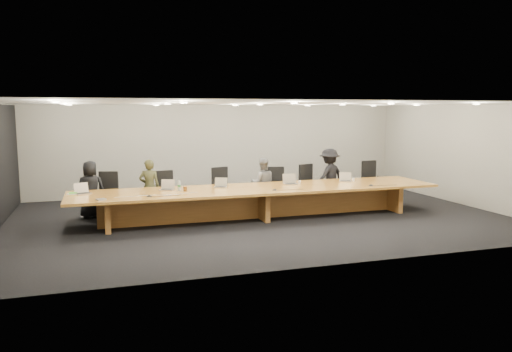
% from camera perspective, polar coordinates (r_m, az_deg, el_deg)
% --- Properties ---
extents(ground, '(12.00, 12.00, 0.00)m').
position_cam_1_polar(ground, '(12.34, 0.42, -4.78)').
color(ground, black).
rests_on(ground, ground).
extents(back_wall, '(12.00, 0.02, 2.80)m').
position_cam_1_polar(back_wall, '(15.95, -4.04, 3.07)').
color(back_wall, beige).
rests_on(back_wall, ground).
extents(conference_table, '(9.00, 1.80, 0.75)m').
position_cam_1_polar(conference_table, '(12.24, 0.43, -2.40)').
color(conference_table, '#9C6322').
rests_on(conference_table, ground).
extents(chair_far_left, '(0.74, 0.74, 1.14)m').
position_cam_1_polar(chair_far_left, '(12.84, -16.76, -2.03)').
color(chair_far_left, black).
rests_on(chair_far_left, ground).
extents(chair_left, '(0.68, 0.68, 1.11)m').
position_cam_1_polar(chair_left, '(12.97, -10.04, -1.80)').
color(chair_left, black).
rests_on(chair_left, ground).
extents(chair_mid_left, '(0.72, 0.72, 1.14)m').
position_cam_1_polar(chair_mid_left, '(13.35, -3.68, -1.38)').
color(chair_mid_left, black).
rests_on(chair_mid_left, ground).
extents(chair_mid_right, '(0.66, 0.66, 1.10)m').
position_cam_1_polar(chair_mid_right, '(13.69, 2.41, -1.22)').
color(chair_mid_right, black).
rests_on(chair_mid_right, ground).
extents(chair_right, '(0.74, 0.74, 1.15)m').
position_cam_1_polar(chair_right, '(14.06, 6.32, -0.93)').
color(chair_right, black).
rests_on(chair_right, ground).
extents(chair_far_right, '(0.68, 0.68, 1.19)m').
position_cam_1_polar(chair_far_right, '(14.98, 13.29, -0.50)').
color(chair_far_right, black).
rests_on(chair_far_right, ground).
extents(person_a, '(0.75, 0.54, 1.41)m').
position_cam_1_polar(person_a, '(12.88, -18.37, -1.45)').
color(person_a, black).
rests_on(person_a, ground).
extents(person_b, '(0.57, 0.43, 1.41)m').
position_cam_1_polar(person_b, '(12.85, -12.09, -1.25)').
color(person_b, '#32331C').
rests_on(person_b, ground).
extents(person_c, '(0.76, 0.64, 1.37)m').
position_cam_1_polar(person_c, '(13.43, 0.76, -0.82)').
color(person_c, slate).
rests_on(person_c, ground).
extents(person_d, '(1.15, 0.91, 1.56)m').
position_cam_1_polar(person_d, '(14.25, 8.39, -0.02)').
color(person_d, black).
rests_on(person_d, ground).
extents(laptop_a, '(0.39, 0.34, 0.26)m').
position_cam_1_polar(laptop_a, '(11.92, -19.16, -1.35)').
color(laptop_a, '#BDA790').
rests_on(laptop_a, conference_table).
extents(laptop_b, '(0.39, 0.35, 0.25)m').
position_cam_1_polar(laptop_b, '(12.00, -10.18, -0.99)').
color(laptop_b, '#C9B399').
rests_on(laptop_b, conference_table).
extents(laptop_c, '(0.37, 0.33, 0.24)m').
position_cam_1_polar(laptop_c, '(12.23, -4.09, -0.76)').
color(laptop_c, tan).
rests_on(laptop_c, conference_table).
extents(laptop_d, '(0.37, 0.28, 0.27)m').
position_cam_1_polar(laptop_d, '(12.76, 3.98, -0.35)').
color(laptop_d, tan).
rests_on(laptop_d, conference_table).
extents(laptop_e, '(0.38, 0.33, 0.25)m').
position_cam_1_polar(laptop_e, '(13.46, 10.20, -0.10)').
color(laptop_e, tan).
rests_on(laptop_e, conference_table).
extents(water_bottle, '(0.09, 0.09, 0.23)m').
position_cam_1_polar(water_bottle, '(11.88, -8.78, -1.12)').
color(water_bottle, '#A9B9B3').
rests_on(water_bottle, conference_table).
extents(amber_mug, '(0.09, 0.09, 0.11)m').
position_cam_1_polar(amber_mug, '(11.79, -8.10, -1.45)').
color(amber_mug, brown).
rests_on(amber_mug, conference_table).
extents(paper_cup_near, '(0.07, 0.07, 0.08)m').
position_cam_1_polar(paper_cup_near, '(12.91, 5.01, -0.70)').
color(paper_cup_near, white).
rests_on(paper_cup_near, conference_table).
extents(paper_cup_far, '(0.08, 0.08, 0.09)m').
position_cam_1_polar(paper_cup_far, '(13.55, 11.08, -0.40)').
color(paper_cup_far, white).
rests_on(paper_cup_far, conference_table).
extents(notepad, '(0.30, 0.27, 0.01)m').
position_cam_1_polar(notepad, '(11.98, -20.12, -1.93)').
color(notepad, white).
rests_on(notepad, conference_table).
extents(lime_gadget, '(0.19, 0.11, 0.03)m').
position_cam_1_polar(lime_gadget, '(12.00, -20.18, -1.81)').
color(lime_gadget, '#53B630').
rests_on(lime_gadget, notepad).
extents(av_box, '(0.23, 0.21, 0.03)m').
position_cam_1_polar(av_box, '(11.00, -17.28, -2.58)').
color(av_box, '#ACACB1').
rests_on(av_box, conference_table).
extents(mic_left, '(0.16, 0.16, 0.03)m').
position_cam_1_polar(mic_left, '(11.19, -12.11, -2.23)').
color(mic_left, black).
rests_on(mic_left, conference_table).
extents(mic_center, '(0.15, 0.15, 0.03)m').
position_cam_1_polar(mic_center, '(11.80, 2.15, -1.57)').
color(mic_center, black).
rests_on(mic_center, conference_table).
extents(mic_right, '(0.18, 0.18, 0.03)m').
position_cam_1_polar(mic_right, '(12.82, 13.02, -1.02)').
color(mic_right, black).
rests_on(mic_right, conference_table).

